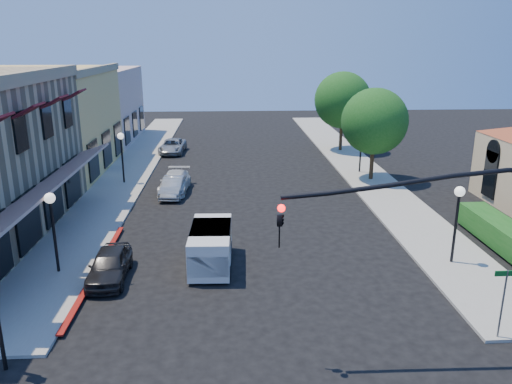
{
  "coord_description": "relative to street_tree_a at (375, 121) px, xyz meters",
  "views": [
    {
      "loc": [
        -1.22,
        -11.67,
        9.38
      ],
      "look_at": [
        0.03,
        10.9,
        2.6
      ],
      "focal_mm": 35.0,
      "sensor_mm": 36.0,
      "label": 1
    }
  ],
  "objects": [
    {
      "name": "sidewalk_left",
      "position": [
        -17.55,
        5.0,
        -4.13
      ],
      "size": [
        3.5,
        50.0,
        0.12
      ],
      "primitive_type": "cube",
      "color": "gray",
      "rests_on": "ground"
    },
    {
      "name": "sidewalk_right",
      "position": [
        -0.05,
        5.0,
        -4.13
      ],
      "size": [
        3.5,
        50.0,
        0.12
      ],
      "primitive_type": "cube",
      "color": "gray",
      "rests_on": "ground"
    },
    {
      "name": "curb_red_strip",
      "position": [
        -15.7,
        -14.0,
        -4.19
      ],
      "size": [
        0.25,
        10.0,
        0.06
      ],
      "primitive_type": "cube",
      "color": "maroon",
      "rests_on": "ground"
    },
    {
      "name": "yellow_stucco_building",
      "position": [
        -24.3,
        4.0,
        -0.39
      ],
      "size": [
        10.0,
        12.0,
        7.6
      ],
      "primitive_type": "cube",
      "color": "#E0B765",
      "rests_on": "ground"
    },
    {
      "name": "pink_stucco_building",
      "position": [
        -24.3,
        16.0,
        -0.69
      ],
      "size": [
        10.0,
        12.0,
        7.0
      ],
      "primitive_type": "cube",
      "color": "tan",
      "rests_on": "ground"
    },
    {
      "name": "hedge",
      "position": [
        2.9,
        -13.0,
        -4.19
      ],
      "size": [
        1.4,
        8.0,
        1.1
      ],
      "primitive_type": "cube",
      "color": "#175017",
      "rests_on": "ground"
    },
    {
      "name": "street_tree_a",
      "position": [
        0.0,
        0.0,
        0.0
      ],
      "size": [
        4.56,
        4.56,
        6.48
      ],
      "color": "black",
      "rests_on": "ground"
    },
    {
      "name": "street_tree_b",
      "position": [
        0.0,
        10.0,
        0.35
      ],
      "size": [
        4.94,
        4.94,
        7.02
      ],
      "color": "black",
      "rests_on": "ground"
    },
    {
      "name": "signal_mast_arm",
      "position": [
        -2.94,
        -20.5,
        -0.11
      ],
      "size": [
        8.01,
        0.39,
        6.0
      ],
      "color": "black",
      "rests_on": "ground"
    },
    {
      "name": "street_name_sign",
      "position": [
        -1.3,
        -19.8,
        -2.5
      ],
      "size": [
        0.8,
        0.06,
        2.5
      ],
      "color": "#595B5E",
      "rests_on": "ground"
    },
    {
      "name": "lamppost_left_near",
      "position": [
        -17.3,
        -14.0,
        -1.46
      ],
      "size": [
        0.44,
        0.44,
        3.57
      ],
      "color": "black",
      "rests_on": "ground"
    },
    {
      "name": "lamppost_left_far",
      "position": [
        -17.3,
        0.0,
        -1.46
      ],
      "size": [
        0.44,
        0.44,
        3.57
      ],
      "color": "black",
      "rests_on": "ground"
    },
    {
      "name": "lamppost_right_near",
      "position": [
        -0.3,
        -14.0,
        -1.46
      ],
      "size": [
        0.44,
        0.44,
        3.57
      ],
      "color": "black",
      "rests_on": "ground"
    },
    {
      "name": "lamppost_right_far",
      "position": [
        -0.3,
        2.0,
        -1.46
      ],
      "size": [
        0.44,
        0.44,
        3.57
      ],
      "color": "black",
      "rests_on": "ground"
    },
    {
      "name": "white_van",
      "position": [
        -10.87,
        -13.63,
        -3.19
      ],
      "size": [
        1.84,
        3.97,
        1.74
      ],
      "color": "silver",
      "rests_on": "ground"
    },
    {
      "name": "parked_car_a",
      "position": [
        -15.0,
        -14.62,
        -3.57
      ],
      "size": [
        1.56,
        3.71,
        1.25
      ],
      "primitive_type": "imported",
      "rotation": [
        0.0,
        0.0,
        0.02
      ],
      "color": "black",
      "rests_on": "ground"
    },
    {
      "name": "parked_car_b",
      "position": [
        -13.6,
        -3.0,
        -3.59
      ],
      "size": [
        1.52,
        3.72,
        1.2
      ],
      "primitive_type": "imported",
      "rotation": [
        0.0,
        0.0,
        -0.07
      ],
      "color": "#A0A3A5",
      "rests_on": "ground"
    },
    {
      "name": "parked_car_c",
      "position": [
        -13.6,
        -2.0,
        -3.57
      ],
      "size": [
        2.0,
        4.4,
        1.25
      ],
      "primitive_type": "imported",
      "rotation": [
        0.0,
        0.0,
        -0.06
      ],
      "color": "silver",
      "rests_on": "ground"
    },
    {
      "name": "parked_car_d",
      "position": [
        -15.0,
        10.0,
        -3.59
      ],
      "size": [
        2.29,
        4.49,
        1.21
      ],
      "primitive_type": "imported",
      "rotation": [
        0.0,
        0.0,
        -0.06
      ],
      "color": "#9A9C9E",
      "rests_on": "ground"
    }
  ]
}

